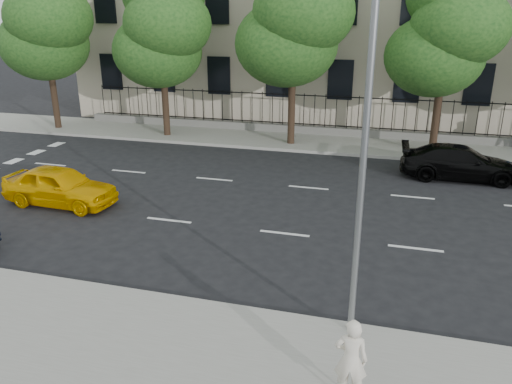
% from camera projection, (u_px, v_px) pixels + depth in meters
% --- Properties ---
extents(ground, '(120.00, 120.00, 0.00)m').
position_uv_depth(ground, '(265.00, 271.00, 13.61)').
color(ground, black).
rests_on(ground, ground).
extents(near_sidewalk, '(60.00, 4.00, 0.15)m').
position_uv_depth(near_sidewalk, '(216.00, 363.00, 9.97)').
color(near_sidewalk, gray).
rests_on(near_sidewalk, ground).
extents(far_sidewalk, '(60.00, 4.00, 0.15)m').
position_uv_depth(far_sidewalk, '(331.00, 143.00, 26.26)').
color(far_sidewalk, gray).
rests_on(far_sidewalk, ground).
extents(lane_markings, '(49.60, 4.62, 0.01)m').
position_uv_depth(lane_markings, '(298.00, 208.00, 17.91)').
color(lane_markings, silver).
rests_on(lane_markings, ground).
extents(iron_fence, '(30.00, 0.50, 2.20)m').
position_uv_depth(iron_fence, '(335.00, 126.00, 27.60)').
color(iron_fence, slate).
rests_on(iron_fence, far_sidewalk).
extents(street_light, '(0.25, 3.32, 8.05)m').
position_uv_depth(street_light, '(370.00, 96.00, 9.62)').
color(street_light, slate).
rests_on(street_light, near_sidewalk).
extents(tree_a, '(5.71, 5.31, 9.39)m').
position_uv_depth(tree_a, '(46.00, 21.00, 27.56)').
color(tree_a, '#382619').
rests_on(tree_a, far_sidewalk).
extents(tree_b, '(5.53, 5.12, 8.97)m').
position_uv_depth(tree_b, '(163.00, 27.00, 25.92)').
color(tree_b, '#382619').
rests_on(tree_b, far_sidewalk).
extents(tree_c, '(5.89, 5.50, 9.80)m').
position_uv_depth(tree_c, '(295.00, 16.00, 23.99)').
color(tree_c, '#382619').
rests_on(tree_c, far_sidewalk).
extents(tree_d, '(5.34, 4.94, 8.84)m').
position_uv_depth(tree_d, '(448.00, 30.00, 22.45)').
color(tree_d, '#382619').
rests_on(tree_d, far_sidewalk).
extents(yellow_taxi, '(4.25, 1.87, 1.43)m').
position_uv_depth(yellow_taxi, '(60.00, 186.00, 18.02)').
color(yellow_taxi, '#E7A600').
rests_on(yellow_taxi, ground).
extents(black_sedan, '(4.88, 2.06, 1.40)m').
position_uv_depth(black_sedan, '(460.00, 163.00, 20.80)').
color(black_sedan, black).
rests_on(black_sedan, ground).
extents(woman_near, '(0.59, 0.39, 1.61)m').
position_uv_depth(woman_near, '(351.00, 359.00, 8.72)').
color(woman_near, silver).
rests_on(woman_near, near_sidewalk).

